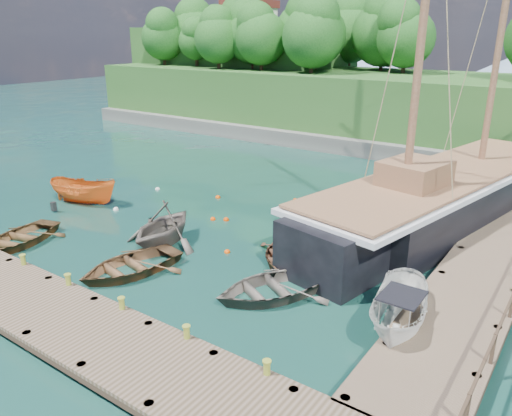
{
  "coord_description": "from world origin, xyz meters",
  "views": [
    {
      "loc": [
        14.39,
        -14.71,
        9.61
      ],
      "look_at": [
        2.07,
        2.81,
        2.0
      ],
      "focal_mm": 35.0,
      "sensor_mm": 36.0,
      "label": 1
    }
  ],
  "objects_px": {
    "motorboat_orange": "(85,203)",
    "schooner": "(443,200)",
    "rowboat_1": "(164,244)",
    "rowboat_4": "(286,260)",
    "rowboat_3": "(271,295)",
    "rowboat_2": "(131,272)",
    "rowboat_0": "(20,243)",
    "cabin_boat_white": "(398,333)"
  },
  "relations": [
    {
      "from": "rowboat_3",
      "to": "rowboat_4",
      "type": "xyz_separation_m",
      "value": [
        -1.2,
        2.98,
        0.0
      ]
    },
    {
      "from": "rowboat_2",
      "to": "rowboat_4",
      "type": "bearing_deg",
      "value": 57.48
    },
    {
      "from": "rowboat_1",
      "to": "rowboat_4",
      "type": "distance_m",
      "value": 5.99
    },
    {
      "from": "rowboat_1",
      "to": "rowboat_4",
      "type": "height_order",
      "value": "rowboat_1"
    },
    {
      "from": "rowboat_0",
      "to": "motorboat_orange",
      "type": "height_order",
      "value": "motorboat_orange"
    },
    {
      "from": "rowboat_2",
      "to": "cabin_boat_white",
      "type": "xyz_separation_m",
      "value": [
        10.82,
        2.16,
        0.0
      ]
    },
    {
      "from": "rowboat_3",
      "to": "rowboat_0",
      "type": "bearing_deg",
      "value": -138.81
    },
    {
      "from": "rowboat_2",
      "to": "cabin_boat_white",
      "type": "height_order",
      "value": "cabin_boat_white"
    },
    {
      "from": "rowboat_1",
      "to": "schooner",
      "type": "relative_size",
      "value": 0.15
    },
    {
      "from": "rowboat_1",
      "to": "cabin_boat_white",
      "type": "relative_size",
      "value": 0.92
    },
    {
      "from": "rowboat_0",
      "to": "cabin_boat_white",
      "type": "xyz_separation_m",
      "value": [
        17.5,
        3.13,
        0.0
      ]
    },
    {
      "from": "rowboat_0",
      "to": "rowboat_1",
      "type": "distance_m",
      "value": 6.91
    },
    {
      "from": "rowboat_0",
      "to": "rowboat_3",
      "type": "height_order",
      "value": "rowboat_3"
    },
    {
      "from": "rowboat_0",
      "to": "motorboat_orange",
      "type": "bearing_deg",
      "value": 98.81
    },
    {
      "from": "rowboat_1",
      "to": "rowboat_3",
      "type": "relative_size",
      "value": 0.91
    },
    {
      "from": "rowboat_2",
      "to": "motorboat_orange",
      "type": "xyz_separation_m",
      "value": [
        -9.13,
        4.59,
        0.0
      ]
    },
    {
      "from": "schooner",
      "to": "rowboat_2",
      "type": "bearing_deg",
      "value": -111.35
    },
    {
      "from": "rowboat_4",
      "to": "schooner",
      "type": "xyz_separation_m",
      "value": [
        4.21,
        8.96,
        1.16
      ]
    },
    {
      "from": "rowboat_1",
      "to": "rowboat_2",
      "type": "distance_m",
      "value": 3.08
    },
    {
      "from": "rowboat_3",
      "to": "schooner",
      "type": "relative_size",
      "value": 0.17
    },
    {
      "from": "rowboat_1",
      "to": "motorboat_orange",
      "type": "relative_size",
      "value": 0.96
    },
    {
      "from": "rowboat_2",
      "to": "motorboat_orange",
      "type": "distance_m",
      "value": 10.22
    },
    {
      "from": "rowboat_3",
      "to": "rowboat_4",
      "type": "distance_m",
      "value": 3.21
    },
    {
      "from": "rowboat_0",
      "to": "cabin_boat_white",
      "type": "height_order",
      "value": "cabin_boat_white"
    },
    {
      "from": "rowboat_0",
      "to": "motorboat_orange",
      "type": "distance_m",
      "value": 6.08
    },
    {
      "from": "rowboat_1",
      "to": "rowboat_3",
      "type": "height_order",
      "value": "rowboat_1"
    },
    {
      "from": "rowboat_2",
      "to": "rowboat_4",
      "type": "height_order",
      "value": "rowboat_2"
    },
    {
      "from": "motorboat_orange",
      "to": "schooner",
      "type": "distance_m",
      "value": 20.29
    },
    {
      "from": "rowboat_2",
      "to": "schooner",
      "type": "bearing_deg",
      "value": 69.09
    },
    {
      "from": "rowboat_3",
      "to": "cabin_boat_white",
      "type": "height_order",
      "value": "cabin_boat_white"
    },
    {
      "from": "rowboat_2",
      "to": "rowboat_1",
      "type": "bearing_deg",
      "value": 120.43
    },
    {
      "from": "rowboat_3",
      "to": "schooner",
      "type": "distance_m",
      "value": 12.37
    },
    {
      "from": "rowboat_1",
      "to": "rowboat_2",
      "type": "xyz_separation_m",
      "value": [
        0.97,
        -2.92,
        0.0
      ]
    },
    {
      "from": "motorboat_orange",
      "to": "schooner",
      "type": "bearing_deg",
      "value": -79.8
    },
    {
      "from": "rowboat_3",
      "to": "rowboat_2",
      "type": "bearing_deg",
      "value": -134.28
    },
    {
      "from": "rowboat_3",
      "to": "rowboat_4",
      "type": "height_order",
      "value": "rowboat_3"
    },
    {
      "from": "rowboat_1",
      "to": "cabin_boat_white",
      "type": "bearing_deg",
      "value": -15.18
    },
    {
      "from": "motorboat_orange",
      "to": "cabin_boat_white",
      "type": "bearing_deg",
      "value": -113.63
    },
    {
      "from": "motorboat_orange",
      "to": "rowboat_3",
      "type": "bearing_deg",
      "value": -117.13
    },
    {
      "from": "rowboat_0",
      "to": "schooner",
      "type": "height_order",
      "value": "schooner"
    },
    {
      "from": "rowboat_4",
      "to": "motorboat_orange",
      "type": "distance_m",
      "value": 13.86
    },
    {
      "from": "schooner",
      "to": "motorboat_orange",
      "type": "bearing_deg",
      "value": -141.42
    }
  ]
}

